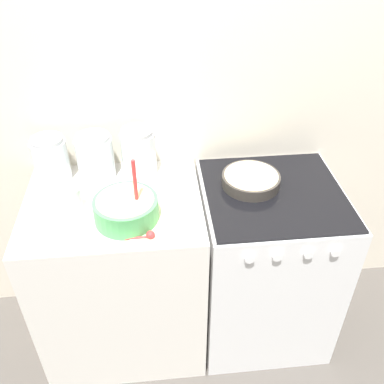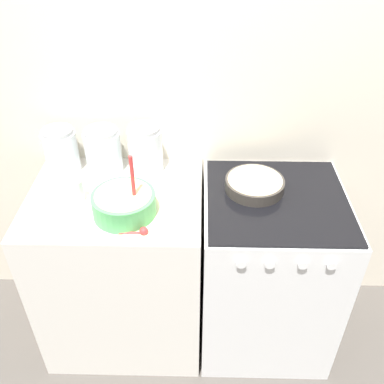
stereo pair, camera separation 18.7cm
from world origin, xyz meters
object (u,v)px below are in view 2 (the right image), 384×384
tin_can (75,190)px  stove (266,270)px  baking_pan (255,184)px  storage_jar_right (146,152)px  mixing_bowl (124,203)px  storage_jar_left (62,153)px  storage_jar_middle (104,153)px

tin_can → stove: bearing=1.9°
baking_pan → storage_jar_right: 0.54m
storage_jar_right → stove: bearing=-19.3°
mixing_bowl → storage_jar_right: 0.34m
storage_jar_left → storage_jar_middle: size_ratio=1.00×
stove → storage_jar_middle: storage_jar_middle is taller
storage_jar_right → storage_jar_middle: bearing=180.0°
storage_jar_middle → storage_jar_right: (0.20, 0.00, 0.01)m
storage_jar_left → storage_jar_middle: 0.20m
storage_jar_left → storage_jar_right: (0.41, 0.00, 0.01)m
stove → storage_jar_left: storage_jar_left is taller
storage_jar_left → storage_jar_right: storage_jar_right is taller
mixing_bowl → storage_jar_middle: size_ratio=1.32×
stove → tin_can: size_ratio=8.79×
mixing_bowl → storage_jar_left: bearing=136.0°
storage_jar_middle → storage_jar_left: bearing=-180.0°
baking_pan → tin_can: tin_can is taller
storage_jar_middle → baking_pan: bearing=-11.7°
baking_pan → storage_jar_left: storage_jar_left is taller
stove → storage_jar_middle: bearing=165.3°
baking_pan → storage_jar_middle: bearing=168.3°
baking_pan → stove: bearing=-33.7°
storage_jar_right → tin_can: bearing=-139.7°
stove → baking_pan: (-0.10, 0.07, 0.50)m
stove → storage_jar_left: bearing=168.1°
mixing_bowl → storage_jar_right: (0.06, 0.34, 0.04)m
storage_jar_right → tin_can: storage_jar_right is taller
baking_pan → storage_jar_middle: 0.73m
baking_pan → mixing_bowl: bearing=-161.7°
mixing_bowl → baking_pan: bearing=18.3°
storage_jar_left → mixing_bowl: bearing=-44.0°
stove → storage_jar_left: (-1.02, 0.21, 0.56)m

